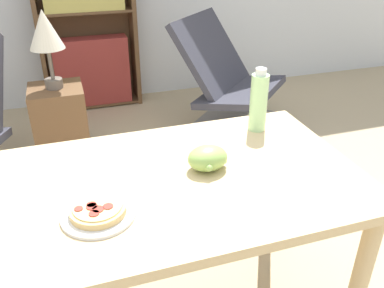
{
  "coord_description": "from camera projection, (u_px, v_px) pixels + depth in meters",
  "views": [
    {
      "loc": [
        -0.12,
        -1.11,
        1.48
      ],
      "look_at": [
        0.26,
        0.06,
        0.81
      ],
      "focal_mm": 38.0,
      "sensor_mm": 36.0,
      "label": 1
    }
  ],
  "objects": [
    {
      "name": "lounge_chair_far",
      "position": [
        230.0,
        97.0,
        3.15
      ],
      "size": [
        0.96,
        1.01,
        0.88
      ],
      "rotation": [
        0.0,
        0.0,
        0.78
      ],
      "color": "slate",
      "rests_on": "ground_plane"
    },
    {
      "name": "bookshelf",
      "position": [
        86.0,
        20.0,
        3.4
      ],
      "size": [
        0.82,
        0.24,
        1.67
      ],
      "color": "brown",
      "rests_on": "ground_plane"
    },
    {
      "name": "grape_bunch",
      "position": [
        207.0,
        158.0,
        1.35
      ],
      "size": [
        0.14,
        0.12,
        0.08
      ],
      "color": "#93BC5B",
      "rests_on": "dining_table"
    },
    {
      "name": "side_table",
      "position": [
        61.0,
        126.0,
        2.72
      ],
      "size": [
        0.34,
        0.34,
        0.55
      ],
      "color": "brown",
      "rests_on": "ground_plane"
    },
    {
      "name": "pizza_on_plate",
      "position": [
        98.0,
        211.0,
        1.15
      ],
      "size": [
        0.21,
        0.21,
        0.04
      ],
      "color": "white",
      "rests_on": "dining_table"
    },
    {
      "name": "drink_bottle",
      "position": [
        259.0,
        102.0,
        1.58
      ],
      "size": [
        0.07,
        0.07,
        0.25
      ],
      "color": "#B7EAA3",
      "rests_on": "dining_table"
    },
    {
      "name": "dining_table",
      "position": [
        159.0,
        206.0,
        1.36
      ],
      "size": [
        1.34,
        0.74,
        0.75
      ],
      "color": "#D1B27F",
      "rests_on": "ground_plane"
    },
    {
      "name": "table_lamp",
      "position": [
        45.0,
        33.0,
        2.43
      ],
      "size": [
        0.21,
        0.21,
        0.49
      ],
      "color": "#665B51",
      "rests_on": "side_table"
    }
  ]
}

